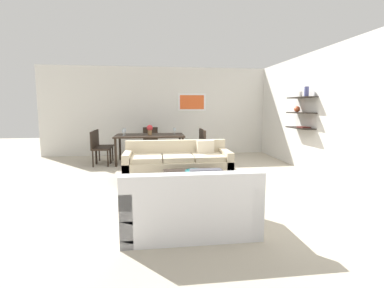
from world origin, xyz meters
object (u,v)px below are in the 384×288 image
(dining_chair_right_far, at_px, (197,142))
(candle_jar, at_px, (214,173))
(wine_glass_left_near, at_px, (123,131))
(decorative_bowl, at_px, (195,173))
(wine_glass_right_far, at_px, (175,130))
(dining_chair_head, at_px, (150,140))
(sofa_beige, at_px, (178,165))
(loveseat_white, at_px, (190,206))
(wine_glass_left_far, at_px, (124,130))
(dining_chair_left_near, at_px, (98,146))
(wine_glass_head, at_px, (150,130))
(coffee_table, at_px, (196,186))
(dining_chair_left_far, at_px, (101,144))
(centerpiece_vase, at_px, (150,129))
(dining_chair_right_near, at_px, (199,144))
(dining_table, at_px, (150,137))

(dining_chair_right_far, bearing_deg, candle_jar, -93.68)
(wine_glass_left_near, bearing_deg, decorative_bowl, -64.05)
(wine_glass_right_far, bearing_deg, dining_chair_head, 130.60)
(sofa_beige, height_order, loveseat_white, same)
(dining_chair_head, xyz_separation_m, wine_glass_left_far, (-0.67, -0.78, 0.36))
(candle_jar, distance_m, dining_chair_left_near, 3.78)
(wine_glass_right_far, distance_m, wine_glass_head, 0.74)
(coffee_table, xyz_separation_m, dining_chair_right_far, (0.50, 3.29, 0.31))
(decorative_bowl, relative_size, dining_chair_head, 0.39)
(dining_chair_left_far, xyz_separation_m, centerpiece_vase, (1.31, -0.25, 0.40))
(sofa_beige, height_order, dining_chair_right_far, dining_chair_right_far)
(dining_chair_right_near, bearing_deg, dining_table, 170.25)
(loveseat_white, relative_size, wine_glass_head, 10.21)
(decorative_bowl, distance_m, wine_glass_right_far, 3.26)
(sofa_beige, xyz_separation_m, dining_chair_left_far, (-1.90, 2.09, 0.21))
(sofa_beige, relative_size, dining_table, 1.18)
(dining_chair_right_far, bearing_deg, dining_chair_left_far, 180.00)
(decorative_bowl, distance_m, dining_chair_head, 4.09)
(dining_chair_left_far, height_order, dining_chair_right_far, same)
(coffee_table, height_order, wine_glass_right_far, wine_glass_right_far)
(coffee_table, distance_m, centerpiece_vase, 3.22)
(coffee_table, relative_size, dining_chair_right_far, 1.19)
(candle_jar, bearing_deg, dining_chair_head, 105.06)
(dining_table, distance_m, centerpiece_vase, 0.22)
(loveseat_white, xyz_separation_m, wine_glass_left_near, (-1.21, 4.15, 0.57))
(coffee_table, distance_m, dining_chair_right_far, 3.34)
(wine_glass_left_near, bearing_deg, sofa_beige, -54.09)
(wine_glass_right_far, relative_size, wine_glass_left_far, 0.98)
(decorative_bowl, height_order, dining_chair_head, dining_chair_head)
(dining_chair_right_far, relative_size, dining_chair_left_near, 1.00)
(wine_glass_right_far, distance_m, wine_glass_left_far, 1.34)
(wine_glass_left_near, bearing_deg, loveseat_white, -73.68)
(dining_table, distance_m, dining_chair_left_near, 1.34)
(dining_chair_right_far, distance_m, wine_glass_head, 1.37)
(sofa_beige, height_order, dining_chair_left_near, dining_chair_left_near)
(wine_glass_right_far, bearing_deg, dining_chair_left_far, 177.08)
(centerpiece_vase, bearing_deg, sofa_beige, -72.21)
(loveseat_white, height_order, dining_table, loveseat_white)
(decorative_bowl, distance_m, dining_table, 3.21)
(wine_glass_left_far, bearing_deg, dining_table, -10.43)
(coffee_table, distance_m, candle_jar, 0.37)
(sofa_beige, distance_m, wine_glass_left_far, 2.43)
(wine_glass_left_near, height_order, wine_glass_left_far, wine_glass_left_far)
(dining_chair_left_near, height_order, wine_glass_left_near, wine_glass_left_near)
(coffee_table, relative_size, dining_chair_right_near, 1.19)
(loveseat_white, bearing_deg, centerpiece_vase, 97.26)
(coffee_table, xyz_separation_m, dining_chair_left_far, (-2.11, 3.29, 0.31))
(wine_glass_right_far, height_order, centerpiece_vase, centerpiece_vase)
(dining_chair_head, height_order, centerpiece_vase, centerpiece_vase)
(decorative_bowl, bearing_deg, dining_chair_left_near, 125.91)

